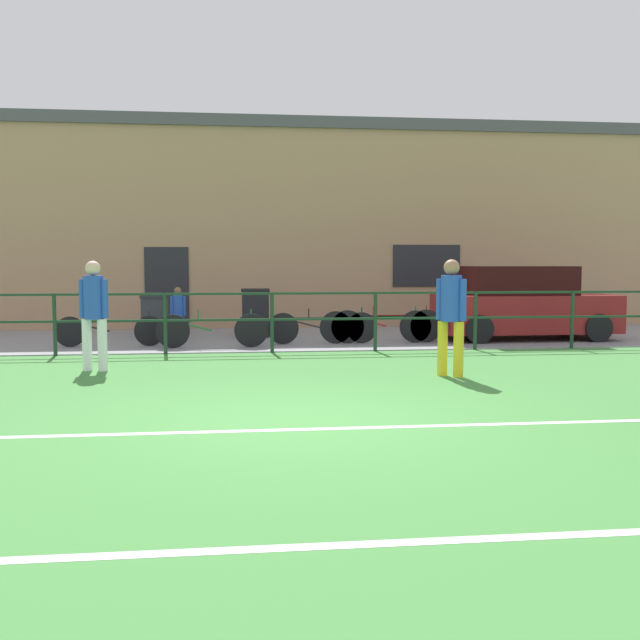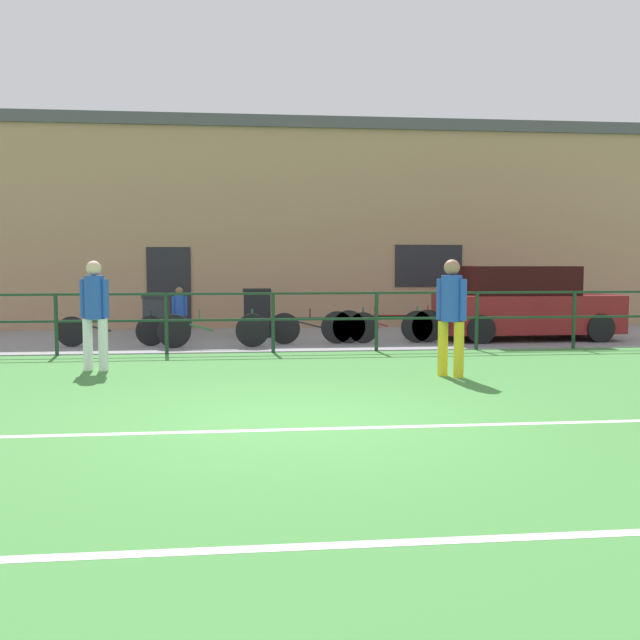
% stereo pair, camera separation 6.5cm
% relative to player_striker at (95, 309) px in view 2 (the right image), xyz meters
% --- Properties ---
extents(ground, '(60.00, 44.00, 0.04)m').
position_rel_player_striker_xyz_m(ground, '(2.92, -3.99, -1.01)').
color(ground, '#42843D').
extents(field_line_touchline, '(36.00, 0.11, 0.00)m').
position_rel_player_striker_xyz_m(field_line_touchline, '(2.92, -4.46, -0.99)').
color(field_line_touchline, white).
rests_on(field_line_touchline, ground).
extents(field_line_hash, '(36.00, 0.11, 0.00)m').
position_rel_player_striker_xyz_m(field_line_hash, '(2.92, -7.57, -0.99)').
color(field_line_hash, white).
rests_on(field_line_hash, ground).
extents(pavement_strip, '(48.00, 5.00, 0.02)m').
position_rel_player_striker_xyz_m(pavement_strip, '(2.92, 4.51, -0.98)').
color(pavement_strip, gray).
rests_on(pavement_strip, ground).
extents(perimeter_fence, '(36.07, 0.07, 1.15)m').
position_rel_player_striker_xyz_m(perimeter_fence, '(2.92, 2.01, -0.24)').
color(perimeter_fence, '#193823').
rests_on(perimeter_fence, ground).
extents(clubhouse_facade, '(28.00, 2.56, 5.44)m').
position_rel_player_striker_xyz_m(clubhouse_facade, '(2.92, 8.21, 1.74)').
color(clubhouse_facade, tan).
rests_on(clubhouse_facade, ground).
extents(player_striker, '(0.47, 0.31, 1.74)m').
position_rel_player_striker_xyz_m(player_striker, '(0.00, 0.00, 0.00)').
color(player_striker, white).
rests_on(player_striker, ground).
extents(player_winger, '(0.39, 0.36, 1.76)m').
position_rel_player_striker_xyz_m(player_winger, '(5.44, -1.22, 0.01)').
color(player_winger, gold).
rests_on(player_winger, ground).
extents(spectator_child, '(0.32, 0.21, 1.18)m').
position_rel_player_striker_xyz_m(spectator_child, '(1.02, 3.82, -0.30)').
color(spectator_child, '#232D4C').
rests_on(spectator_child, pavement_strip).
extents(parked_car_red, '(3.86, 1.80, 1.61)m').
position_rel_player_striker_xyz_m(parked_car_red, '(8.55, 3.68, -0.21)').
color(parked_car_red, maroon).
rests_on(parked_car_red, pavement_strip).
extents(bicycle_parked_0, '(2.22, 0.04, 0.77)m').
position_rel_player_striker_xyz_m(bicycle_parked_0, '(1.76, 2.78, -0.62)').
color(bicycle_parked_0, black).
rests_on(bicycle_parked_0, pavement_strip).
extents(bicycle_parked_1, '(2.38, 0.04, 0.77)m').
position_rel_player_striker_xyz_m(bicycle_parked_1, '(5.16, 3.21, -0.62)').
color(bicycle_parked_1, black).
rests_on(bicycle_parked_1, pavement_strip).
extents(bicycle_parked_2, '(2.31, 0.04, 0.75)m').
position_rel_player_striker_xyz_m(bicycle_parked_2, '(4.03, 3.21, -0.63)').
color(bicycle_parked_2, black).
rests_on(bicycle_parked_2, pavement_strip).
extents(bicycle_parked_3, '(2.18, 0.04, 0.72)m').
position_rel_player_striker_xyz_m(bicycle_parked_3, '(-0.30, 3.21, -0.65)').
color(bicycle_parked_3, black).
rests_on(bicycle_parked_3, pavement_strip).
extents(bicycle_parked_4, '(2.39, 0.04, 0.79)m').
position_rel_player_striker_xyz_m(bicycle_parked_4, '(5.40, 3.21, -0.61)').
color(bicycle_parked_4, black).
rests_on(bicycle_parked_4, pavement_strip).
extents(trash_bin_0, '(0.63, 0.54, 1.10)m').
position_rel_player_striker_xyz_m(trash_bin_0, '(2.68, 4.77, -0.42)').
color(trash_bin_0, black).
rests_on(trash_bin_0, pavement_strip).
extents(trash_bin_1, '(0.60, 0.51, 0.97)m').
position_rel_player_striker_xyz_m(trash_bin_1, '(0.42, 4.90, -0.48)').
color(trash_bin_1, '#33383D').
rests_on(trash_bin_1, pavement_strip).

